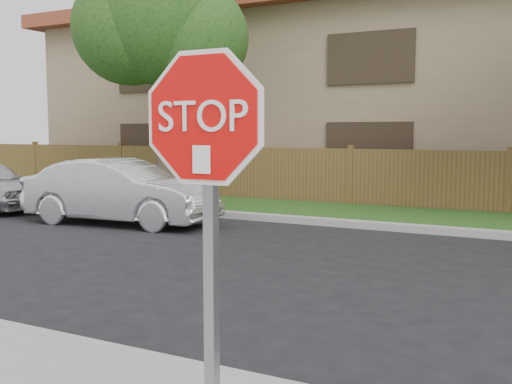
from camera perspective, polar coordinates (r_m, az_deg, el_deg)
The scene contains 6 objects.
far_curb at distance 12.58m, azimuth 21.61°, elevation -3.76°, with size 70.00×0.30×0.15m, color gray.
grass_strip at distance 14.20m, azimuth 22.32°, elevation -2.79°, with size 70.00×3.00×0.12m, color #1E4714.
fence at distance 15.70m, azimuth 22.97°, elevation 0.69°, with size 70.00×0.12×1.60m, color brown.
tree_left at distance 17.44m, azimuth -9.21°, elevation 16.13°, with size 4.80×3.90×7.78m.
stop_sign at distance 3.23m, azimuth -4.77°, elevation 1.36°, with size 1.01×0.13×2.55m.
sedan_left at distance 13.71m, azimuth -12.74°, elevation 0.04°, with size 1.55×4.44×1.46m, color silver.
Camera 1 is at (1.24, -4.20, 2.08)m, focal length 42.00 mm.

